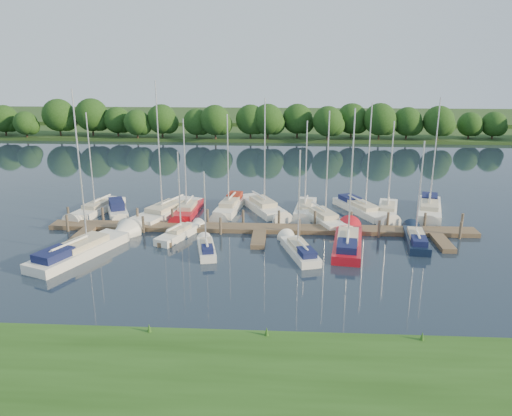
# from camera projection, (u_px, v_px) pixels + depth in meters

# --- Properties ---
(ground) EXTENTS (260.00, 260.00, 0.00)m
(ground) POSITION_uv_depth(u_px,v_px,m) (255.00, 263.00, 39.37)
(ground) COLOR #192333
(ground) RESTS_ON ground
(near_bank) EXTENTS (90.00, 10.00, 0.50)m
(near_bank) POSITION_uv_depth(u_px,v_px,m) (236.00, 388.00, 23.98)
(near_bank) COLOR #1F4212
(near_bank) RESTS_ON ground
(dock) EXTENTS (40.00, 6.00, 0.40)m
(dock) POSITION_uv_depth(u_px,v_px,m) (260.00, 231.00, 46.30)
(dock) COLOR #4B3D2A
(dock) RESTS_ON ground
(mooring_pilings) EXTENTS (38.24, 2.84, 2.00)m
(mooring_pilings) POSITION_uv_depth(u_px,v_px,m) (260.00, 223.00, 47.27)
(mooring_pilings) COLOR #473D33
(mooring_pilings) RESTS_ON ground
(far_shore) EXTENTS (180.00, 30.00, 0.60)m
(far_shore) POSITION_uv_depth(u_px,v_px,m) (275.00, 131.00, 111.07)
(far_shore) COLOR #1E3C17
(far_shore) RESTS_ON ground
(distant_hill) EXTENTS (220.00, 40.00, 1.40)m
(distant_hill) POSITION_uv_depth(u_px,v_px,m) (277.00, 117.00, 134.88)
(distant_hill) COLOR #345023
(distant_hill) RESTS_ON ground
(treeline) EXTENTS (145.46, 10.06, 8.22)m
(treeline) POSITION_uv_depth(u_px,v_px,m) (279.00, 121.00, 97.31)
(treeline) COLOR #38281C
(treeline) RESTS_ON ground
(sailboat_n_0) EXTENTS (3.66, 8.61, 10.85)m
(sailboat_n_0) POSITION_uv_depth(u_px,v_px,m) (97.00, 210.00, 52.51)
(sailboat_n_0) COLOR white
(sailboat_n_0) RESTS_ON ground
(motorboat) EXTENTS (3.71, 6.05, 1.90)m
(motorboat) POSITION_uv_depth(u_px,v_px,m) (117.00, 211.00, 51.77)
(motorboat) COLOR white
(motorboat) RESTS_ON ground
(sailboat_n_2) EXTENTS (5.98, 11.07, 14.09)m
(sailboat_n_2) POSITION_uv_depth(u_px,v_px,m) (164.00, 214.00, 51.15)
(sailboat_n_2) COLOR white
(sailboat_n_2) RESTS_ON ground
(sailboat_n_3) EXTENTS (2.26, 8.05, 10.33)m
(sailboat_n_3) POSITION_uv_depth(u_px,v_px,m) (188.00, 212.00, 51.89)
(sailboat_n_3) COLOR #AE101B
(sailboat_n_3) RESTS_ON ground
(sailboat_n_4) EXTENTS (2.95, 8.36, 10.70)m
(sailboat_n_4) POSITION_uv_depth(u_px,v_px,m) (230.00, 208.00, 53.08)
(sailboat_n_4) COLOR white
(sailboat_n_4) RESTS_ON ground
(sailboat_n_5) EXTENTS (5.70, 9.40, 12.30)m
(sailboat_n_5) POSITION_uv_depth(u_px,v_px,m) (263.00, 208.00, 53.06)
(sailboat_n_5) COLOR white
(sailboat_n_5) RESTS_ON ground
(sailboat_n_6) EXTENTS (2.73, 7.94, 9.97)m
(sailboat_n_6) POSITION_uv_depth(u_px,v_px,m) (305.00, 210.00, 52.63)
(sailboat_n_6) COLOR white
(sailboat_n_6) RESTS_ON ground
(sailboat_n_7) EXTENTS (4.86, 8.78, 11.42)m
(sailboat_n_7) POSITION_uv_depth(u_px,v_px,m) (324.00, 220.00, 49.06)
(sailboat_n_7) COLOR white
(sailboat_n_7) RESTS_ON ground
(sailboat_n_8) EXTENTS (5.48, 9.19, 11.84)m
(sailboat_n_8) POSITION_uv_depth(u_px,v_px,m) (363.00, 210.00, 52.33)
(sailboat_n_8) COLOR white
(sailboat_n_8) RESTS_ON ground
(sailboat_n_9) EXTENTS (3.33, 7.97, 10.02)m
(sailboat_n_9) POSITION_uv_depth(u_px,v_px,m) (387.00, 212.00, 51.96)
(sailboat_n_9) COLOR white
(sailboat_n_9) RESTS_ON ground
(sailboat_n_10) EXTENTS (4.43, 9.86, 12.42)m
(sailboat_n_10) POSITION_uv_depth(u_px,v_px,m) (429.00, 210.00, 52.20)
(sailboat_n_10) COLOR white
(sailboat_n_10) RESTS_ON ground
(sailboat_s_0) EXTENTS (5.99, 10.83, 13.84)m
(sailboat_s_0) POSITION_uv_depth(u_px,v_px,m) (84.00, 250.00, 41.13)
(sailboat_s_0) COLOR white
(sailboat_s_0) RESTS_ON ground
(sailboat_s_1) EXTENTS (3.42, 6.15, 8.14)m
(sailboat_s_1) POSITION_uv_depth(u_px,v_px,m) (180.00, 234.00, 45.17)
(sailboat_s_1) COLOR white
(sailboat_s_1) RESTS_ON ground
(sailboat_s_2) EXTENTS (2.28, 5.49, 7.17)m
(sailboat_s_2) POSITION_uv_depth(u_px,v_px,m) (206.00, 249.00, 41.52)
(sailboat_s_2) COLOR white
(sailboat_s_2) RESTS_ON ground
(sailboat_s_3) EXTENTS (3.29, 7.04, 9.00)m
(sailboat_s_3) POSITION_uv_depth(u_px,v_px,m) (299.00, 251.00, 41.16)
(sailboat_s_3) COLOR white
(sailboat_s_3) RESTS_ON ground
(sailboat_s_4) EXTENTS (3.47, 9.69, 12.16)m
(sailboat_s_4) POSITION_uv_depth(u_px,v_px,m) (348.00, 243.00, 42.82)
(sailboat_s_4) COLOR #AE101B
(sailboat_s_4) RESTS_ON ground
(sailboat_s_5) EXTENTS (2.47, 7.31, 9.31)m
(sailboat_s_5) POSITION_uv_depth(u_px,v_px,m) (416.00, 240.00, 43.67)
(sailboat_s_5) COLOR black
(sailboat_s_5) RESTS_ON ground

